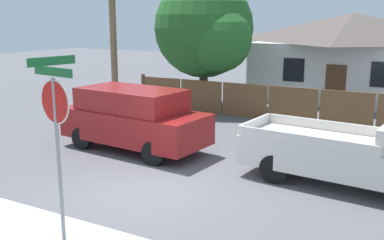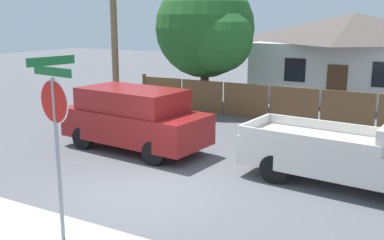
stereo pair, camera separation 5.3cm
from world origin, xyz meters
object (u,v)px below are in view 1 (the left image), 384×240
at_px(red_suv, 134,118).
at_px(orange_pickup, 364,155).
at_px(house, 351,54).
at_px(stop_sign, 56,118).
at_px(oak_tree, 207,30).

xyz_separation_m(red_suv, orange_pickup, (6.78, -0.02, -0.20)).
xyz_separation_m(house, red_suv, (-4.06, -13.29, -1.21)).
distance_m(house, red_suv, 13.95).
bearing_deg(red_suv, stop_sign, -61.26).
height_order(house, stop_sign, house).
bearing_deg(oak_tree, orange_pickup, -42.49).
xyz_separation_m(orange_pickup, stop_sign, (-4.40, -5.46, 1.51)).
bearing_deg(stop_sign, house, 94.04).
xyz_separation_m(house, orange_pickup, (2.72, -13.31, -1.41)).
distance_m(house, orange_pickup, 13.66).
distance_m(oak_tree, stop_sign, 13.32).
bearing_deg(orange_pickup, house, 106.81).
bearing_deg(orange_pickup, oak_tree, 142.77).
height_order(oak_tree, stop_sign, oak_tree).
height_order(oak_tree, orange_pickup, oak_tree).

